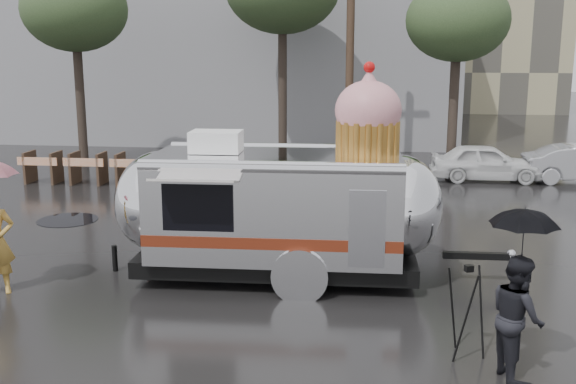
# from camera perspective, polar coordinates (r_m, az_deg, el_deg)

# --- Properties ---
(ground) EXTENTS (120.00, 120.00, 0.00)m
(ground) POSITION_cam_1_polar(r_m,az_deg,el_deg) (11.34, -10.18, -9.89)
(ground) COLOR black
(ground) RESTS_ON ground
(puddles) EXTENTS (6.85, 9.10, 0.01)m
(puddles) POSITION_cam_1_polar(r_m,az_deg,el_deg) (13.77, -14.07, -6.05)
(puddles) COLOR black
(puddles) RESTS_ON ground
(grey_building) EXTENTS (22.00, 12.00, 13.00)m
(grey_building) POSITION_cam_1_polar(r_m,az_deg,el_deg) (34.86, -5.32, 15.80)
(grey_building) COLOR slate
(grey_building) RESTS_ON ground
(utility_pole) EXTENTS (1.60, 0.28, 9.00)m
(utility_pole) POSITION_cam_1_polar(r_m,az_deg,el_deg) (24.05, 5.29, 13.01)
(utility_pole) COLOR #473323
(utility_pole) RESTS_ON ground
(tree_left) EXTENTS (3.64, 3.64, 6.95)m
(tree_left) POSITION_cam_1_polar(r_m,az_deg,el_deg) (25.22, -17.61, 14.44)
(tree_left) COLOR #382D26
(tree_left) RESTS_ON ground
(tree_right) EXTENTS (3.36, 3.36, 6.42)m
(tree_right) POSITION_cam_1_polar(r_m,az_deg,el_deg) (23.22, 14.17, 13.82)
(tree_right) COLOR #382D26
(tree_right) RESTS_ON ground
(barricade_row) EXTENTS (4.30, 0.80, 1.00)m
(barricade_row) POSITION_cam_1_polar(r_m,az_deg,el_deg) (22.13, -16.57, 1.99)
(barricade_row) COLOR #473323
(barricade_row) RESTS_ON ground
(airstream_trailer) EXTENTS (7.55, 2.96, 4.06)m
(airstream_trailer) POSITION_cam_1_polar(r_m,az_deg,el_deg) (12.38, -0.49, -0.90)
(airstream_trailer) COLOR silver
(airstream_trailer) RESTS_ON ground
(person_right) EXTENTS (0.59, 0.86, 1.64)m
(person_right) POSITION_cam_1_polar(r_m,az_deg,el_deg) (9.29, 18.83, -9.96)
(person_right) COLOR black
(person_right) RESTS_ON ground
(umbrella_black) EXTENTS (1.07, 1.07, 2.28)m
(umbrella_black) POSITION_cam_1_polar(r_m,az_deg,el_deg) (8.95, 19.30, -3.46)
(umbrella_black) COLOR black
(umbrella_black) RESTS_ON ground
(tripod) EXTENTS (0.55, 0.53, 1.33)m
(tripod) POSITION_cam_1_polar(r_m,az_deg,el_deg) (9.68, 14.90, -9.18)
(tripod) COLOR black
(tripod) RESTS_ON ground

